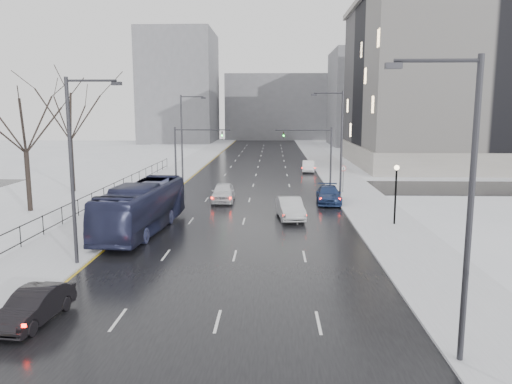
# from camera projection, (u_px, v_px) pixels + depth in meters

# --- Properties ---
(road) EXTENTS (16.00, 150.00, 0.04)m
(road) POSITION_uv_depth(u_px,v_px,m) (256.00, 173.00, 66.14)
(road) COLOR black
(road) RESTS_ON ground
(cross_road) EXTENTS (130.00, 10.00, 0.04)m
(cross_road) POSITION_uv_depth(u_px,v_px,m) (253.00, 187.00, 54.31)
(cross_road) COLOR black
(cross_road) RESTS_ON ground
(sidewalk_left) EXTENTS (5.00, 150.00, 0.16)m
(sidewalk_left) POSITION_uv_depth(u_px,v_px,m) (178.00, 172.00, 66.48)
(sidewalk_left) COLOR silver
(sidewalk_left) RESTS_ON ground
(sidewalk_right) EXTENTS (5.00, 150.00, 0.16)m
(sidewalk_right) POSITION_uv_depth(u_px,v_px,m) (336.00, 173.00, 65.78)
(sidewalk_right) COLOR silver
(sidewalk_right) RESTS_ON ground
(park_strip) EXTENTS (14.00, 150.00, 0.12)m
(park_strip) POSITION_uv_depth(u_px,v_px,m) (108.00, 172.00, 66.80)
(park_strip) COLOR white
(park_strip) RESTS_ON ground
(tree_park_d) EXTENTS (8.75, 8.75, 12.50)m
(tree_park_d) POSITION_uv_depth(u_px,v_px,m) (31.00, 212.00, 41.10)
(tree_park_d) COLOR black
(tree_park_d) RESTS_ON ground
(tree_park_e) EXTENTS (9.45, 9.45, 13.50)m
(tree_park_e) POSITION_uv_depth(u_px,v_px,m) (74.00, 192.00, 50.98)
(tree_park_e) COLOR black
(tree_park_e) RESTS_ON ground
(iron_fence) EXTENTS (0.06, 70.00, 1.30)m
(iron_fence) POSITION_uv_depth(u_px,v_px,m) (68.00, 211.00, 36.85)
(iron_fence) COLOR black
(iron_fence) RESTS_ON sidewalk_left
(streetlight_r_near) EXTENTS (2.95, 0.25, 10.00)m
(streetlight_r_near) POSITION_uv_depth(u_px,v_px,m) (464.00, 197.00, 15.65)
(streetlight_r_near) COLOR #2D2D33
(streetlight_r_near) RESTS_ON ground
(streetlight_r_mid) EXTENTS (2.95, 0.25, 10.00)m
(streetlight_r_mid) POSITION_uv_depth(u_px,v_px,m) (339.00, 140.00, 45.23)
(streetlight_r_mid) COLOR #2D2D33
(streetlight_r_mid) RESTS_ON ground
(streetlight_l_near) EXTENTS (2.95, 0.25, 10.00)m
(streetlight_l_near) POSITION_uv_depth(u_px,v_px,m) (75.00, 162.00, 26.06)
(streetlight_l_near) COLOR #2D2D33
(streetlight_l_near) RESTS_ON ground
(streetlight_l_far) EXTENTS (2.95, 0.25, 10.00)m
(streetlight_l_far) POSITION_uv_depth(u_px,v_px,m) (184.00, 133.00, 57.61)
(streetlight_l_far) COLOR #2D2D33
(streetlight_l_far) RESTS_ON ground
(lamppost_r_mid) EXTENTS (0.36, 0.36, 4.28)m
(lamppost_r_mid) POSITION_uv_depth(u_px,v_px,m) (396.00, 186.00, 35.71)
(lamppost_r_mid) COLOR black
(lamppost_r_mid) RESTS_ON sidewalk_right
(mast_signal_right) EXTENTS (6.10, 0.33, 6.50)m
(mast_signal_right) POSITION_uv_depth(u_px,v_px,m) (321.00, 150.00, 53.39)
(mast_signal_right) COLOR #2D2D33
(mast_signal_right) RESTS_ON ground
(mast_signal_left) EXTENTS (6.10, 0.33, 6.50)m
(mast_signal_left) POSITION_uv_depth(u_px,v_px,m) (185.00, 149.00, 53.88)
(mast_signal_left) COLOR #2D2D33
(mast_signal_left) RESTS_ON ground
(no_uturn_sign) EXTENTS (0.60, 0.06, 2.70)m
(no_uturn_sign) POSITION_uv_depth(u_px,v_px,m) (343.00, 171.00, 49.68)
(no_uturn_sign) COLOR #2D2D33
(no_uturn_sign) RESTS_ON sidewalk_right
(civic_building) EXTENTS (41.00, 31.00, 24.80)m
(civic_building) POSITION_uv_depth(u_px,v_px,m) (491.00, 90.00, 74.98)
(civic_building) COLOR gray
(civic_building) RESTS_ON ground
(bldg_far_right) EXTENTS (24.00, 20.00, 22.00)m
(bldg_far_right) POSITION_uv_depth(u_px,v_px,m) (383.00, 98.00, 117.64)
(bldg_far_right) COLOR slate
(bldg_far_right) RESTS_ON ground
(bldg_far_left) EXTENTS (18.00, 22.00, 28.00)m
(bldg_far_left) POSITION_uv_depth(u_px,v_px,m) (180.00, 87.00, 128.69)
(bldg_far_left) COLOR slate
(bldg_far_left) RESTS_ON ground
(bldg_far_center) EXTENTS (30.00, 18.00, 18.00)m
(bldg_far_center) POSITION_uv_depth(u_px,v_px,m) (279.00, 107.00, 143.42)
(bldg_far_center) COLOR slate
(bldg_far_center) RESTS_ON ground
(sedan_left_near) EXTENTS (1.87, 4.22, 1.35)m
(sedan_left_near) POSITION_uv_depth(u_px,v_px,m) (34.00, 306.00, 19.60)
(sedan_left_near) COLOR black
(sedan_left_near) RESTS_ON road
(bus) EXTENTS (3.79, 12.25, 3.36)m
(bus) POSITION_uv_depth(u_px,v_px,m) (142.00, 207.00, 34.20)
(bus) COLOR #232644
(bus) RESTS_ON road
(sedan_center_near) EXTENTS (2.11, 5.01, 1.69)m
(sedan_center_near) POSITION_uv_depth(u_px,v_px,m) (223.00, 192.00, 45.48)
(sedan_center_near) COLOR silver
(sedan_center_near) RESTS_ON road
(sedan_right_near) EXTENTS (2.33, 5.15, 1.64)m
(sedan_right_near) POSITION_uv_depth(u_px,v_px,m) (290.00, 208.00, 38.33)
(sedan_right_near) COLOR #B5B7BA
(sedan_right_near) RESTS_ON road
(sedan_right_far) EXTENTS (2.37, 5.32, 1.52)m
(sedan_right_far) POSITION_uv_depth(u_px,v_px,m) (329.00, 195.00, 44.78)
(sedan_right_far) COLOR navy
(sedan_right_far) RESTS_ON road
(sedan_right_distant) EXTENTS (1.92, 4.67, 1.50)m
(sedan_right_distant) POSITION_uv_depth(u_px,v_px,m) (308.00, 166.00, 67.25)
(sedan_right_distant) COLOR white
(sedan_right_distant) RESTS_ON road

